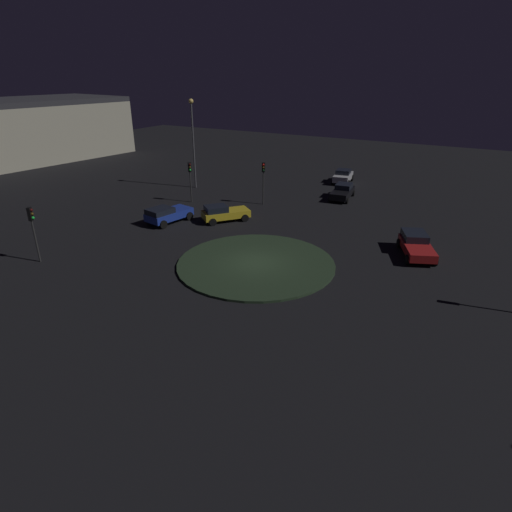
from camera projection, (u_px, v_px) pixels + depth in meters
ground_plane at (256, 264)px, 29.10m from camera, size 117.05×117.05×0.00m
roundabout_island at (256, 263)px, 29.07m from camera, size 10.71×10.71×0.15m
car_blue at (167, 214)px, 36.75m from camera, size 4.29×2.69×1.45m
car_black at (343, 192)px, 43.65m from camera, size 4.37×2.29×1.44m
car_yellow at (224, 213)px, 37.17m from camera, size 4.24×3.89×1.43m
car_red at (416, 245)px, 30.34m from camera, size 4.55×3.32×1.42m
car_silver at (343, 176)px, 49.70m from camera, size 4.04×2.44×1.54m
traffic_light_northeast at (263, 175)px, 40.88m from camera, size 0.40×0.37×4.09m
traffic_light_northeast_near at (190, 174)px, 41.64m from camera, size 0.37×0.39×3.95m
traffic_light_northwest at (33, 224)px, 28.39m from camera, size 0.37×0.40×3.90m
streetlamp_northeast at (193, 132)px, 45.66m from camera, size 0.52×0.52×9.41m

